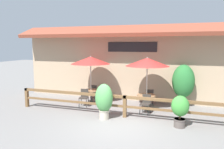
# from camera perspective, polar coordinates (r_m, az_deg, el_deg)

# --- Properties ---
(ground_plane) EXTENTS (60.00, 60.00, 0.00)m
(ground_plane) POSITION_cam_1_polar(r_m,az_deg,el_deg) (8.73, 1.45, -13.17)
(ground_plane) COLOR slate
(building_facade) EXTENTS (14.28, 1.49, 4.23)m
(building_facade) POSITION_cam_1_polar(r_m,az_deg,el_deg) (12.17, 7.21, 3.21)
(building_facade) COLOR tan
(building_facade) RESTS_ON ground
(patio_railing) EXTENTS (10.40, 0.14, 0.95)m
(patio_railing) POSITION_cam_1_polar(r_m,az_deg,el_deg) (9.47, 3.36, -7.07)
(patio_railing) COLOR brown
(patio_railing) RESTS_ON ground
(patio_umbrella_near) EXTENTS (2.08, 2.08, 2.54)m
(patio_umbrella_near) POSITION_cam_1_polar(r_m,az_deg,el_deg) (11.61, -5.62, 3.70)
(patio_umbrella_near) COLOR #B7B2A8
(patio_umbrella_near) RESTS_ON ground
(dining_table_near) EXTENTS (0.92, 0.92, 0.70)m
(dining_table_near) POSITION_cam_1_polar(r_m,az_deg,el_deg) (11.86, -5.51, -4.72)
(dining_table_near) COLOR olive
(dining_table_near) RESTS_ON ground
(chair_near_streetside) EXTENTS (0.49, 0.49, 0.87)m
(chair_near_streetside) POSITION_cam_1_polar(r_m,az_deg,el_deg) (11.30, -7.32, -5.76)
(chair_near_streetside) COLOR #332D28
(chair_near_streetside) RESTS_ON ground
(chair_near_wallside) EXTENTS (0.48, 0.48, 0.87)m
(chair_near_wallside) POSITION_cam_1_polar(r_m,az_deg,el_deg) (12.51, -4.50, -4.39)
(chair_near_wallside) COLOR #332D28
(chair_near_wallside) RESTS_ON ground
(patio_umbrella_middle) EXTENTS (2.08, 2.08, 2.54)m
(patio_umbrella_middle) POSITION_cam_1_polar(r_m,az_deg,el_deg) (10.53, 9.19, 3.22)
(patio_umbrella_middle) COLOR #B7B2A8
(patio_umbrella_middle) RESTS_ON ground
(dining_table_middle) EXTENTS (0.92, 0.92, 0.70)m
(dining_table_middle) POSITION_cam_1_polar(r_m,az_deg,el_deg) (10.81, 8.99, -6.02)
(dining_table_middle) COLOR olive
(dining_table_middle) RESTS_ON ground
(chair_middle_streetside) EXTENTS (0.47, 0.47, 0.87)m
(chair_middle_streetside) POSITION_cam_1_polar(r_m,az_deg,el_deg) (10.17, 8.83, -7.31)
(chair_middle_streetside) COLOR #332D28
(chair_middle_streetside) RESTS_ON ground
(chair_middle_wallside) EXTENTS (0.51, 0.51, 0.87)m
(chair_middle_wallside) POSITION_cam_1_polar(r_m,az_deg,el_deg) (11.46, 9.72, -5.61)
(chair_middle_wallside) COLOR #332D28
(chair_middle_wallside) RESTS_ON ground
(potted_plant_corner_fern) EXTENTS (0.75, 0.68, 1.51)m
(potted_plant_corner_fern) POSITION_cam_1_polar(r_m,az_deg,el_deg) (9.20, -2.10, -6.62)
(potted_plant_corner_fern) COLOR #B7AD99
(potted_plant_corner_fern) RESTS_ON ground
(potted_plant_tall_tropical) EXTENTS (0.66, 0.60, 1.23)m
(potted_plant_tall_tropical) POSITION_cam_1_polar(r_m,az_deg,el_deg) (8.72, 17.36, -8.56)
(potted_plant_tall_tropical) COLOR #564C47
(potted_plant_tall_tropical) RESTS_ON ground
(potted_plant_entrance_palm) EXTENTS (1.10, 0.99, 2.15)m
(potted_plant_entrance_palm) POSITION_cam_1_polar(r_m,az_deg,el_deg) (11.49, 18.13, -1.75)
(potted_plant_entrance_palm) COLOR #B7AD99
(potted_plant_entrance_palm) RESTS_ON ground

